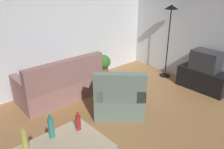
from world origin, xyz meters
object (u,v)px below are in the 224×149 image
Objects in this scene: tv at (206,61)px; bottle_tall at (51,127)px; potted_plant at (104,64)px; bottle_squat at (25,141)px; couch at (61,85)px; torchiere_lamp at (170,22)px; tv_stand at (202,80)px; armchair at (119,97)px; bottle_red at (78,122)px.

tv is 2.08× the size of bottle_tall.
potted_plant is 3.76m from bottle_squat.
couch is at bearing -167.72° from potted_plant.
bottle_squat is at bearing -163.21° from torchiere_lamp.
bottle_squat is (-4.12, -0.22, 0.18)m from tv.
bottle_squat is 0.30m from bottle_tall.
tv_stand is 4.17m from bottle_squat.
tv is 1.05× the size of potted_plant.
bottle_squat reaches higher than armchair.
bottle_tall is at bearing -162.25° from torchiere_lamp.
potted_plant is at bearing -78.16° from armchair.
torchiere_lamp is 1.47× the size of armchair.
bottle_red is at bearing 66.80° from couch.
bottle_squat is at bearing 53.60° from couch.
tv_stand is 1.93× the size of potted_plant.
couch is at bearing 53.60° from bottle_squat.
couch is 1.35m from armchair.
bottle_tall reaches higher than tv_stand.
potted_plant is 0.46× the size of armchair.
tv reaches higher than potted_plant.
bottle_squat is (-1.48, -2.00, 0.58)m from couch.
bottle_tall reaches higher than bottle_red.
couch is 2.31m from bottle_red.
couch reaches higher than potted_plant.
bottle_tall is at bearing 59.29° from couch.
armchair is (-2.10, -0.47, -1.09)m from torchiere_lamp.
torchiere_lamp is 4.04m from bottle_tall.
armchair is (-0.89, -1.55, -0.01)m from potted_plant.
bottle_tall is at bearing 92.94° from tv_stand.
tv reaches higher than tv_stand.
tv_stand is 3.96× the size of bottle_squat.
armchair is at bearing 75.26° from tv.
couch is at bearing -24.49° from armchair.
couch is 7.63× the size of bottle_red.
tv is at bearing -60.07° from potted_plant.
couch is 2.38m from bottle_tall.
tv is 0.33× the size of torchiere_lamp.
tv is at bearing 145.93° from couch.
couch is at bearing 55.93° from tv.
bottle_squat reaches higher than bottle_red.
couch is 3.00× the size of potted_plant.
couch and tv have the same top height.
armchair is (-2.10, 0.55, -0.38)m from tv.
tv_stand is at bearing 145.90° from couch.
tv_stand is 3.81× the size of bottle_tall.
bottle_squat is 0.60m from bottle_red.
bottle_red reaches higher than armchair.
bottle_tall reaches higher than bottle_squat.
bottle_squat reaches higher than tv.
couch is 3.22m from tv.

